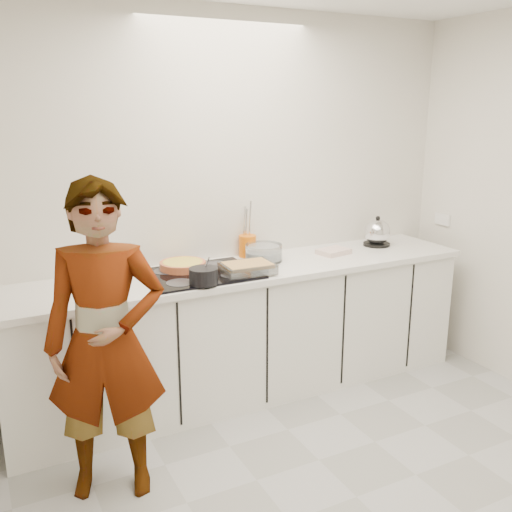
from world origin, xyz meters
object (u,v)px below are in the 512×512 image
mixing_bowl (264,253)px  cook (106,343)px  utensil_crock (248,246)px  hob (199,274)px  kettle (377,233)px  tart_dish (183,265)px  saucepan (204,276)px  baking_dish (248,267)px

mixing_bowl → cook: (-1.26, -0.71, -0.14)m
utensil_crock → hob: bearing=-150.0°
mixing_bowl → cook: 1.46m
kettle → tart_dish: bearing=179.3°
hob → kettle: 1.52m
utensil_crock → cook: cook is taller
hob → cook: (-0.74, -0.60, -0.10)m
kettle → utensil_crock: 1.05m
hob → mixing_bowl: mixing_bowl is taller
utensil_crock → mixing_bowl: bearing=-74.7°
saucepan → kettle: size_ratio=0.99×
cook → tart_dish: bearing=66.6°
hob → utensil_crock: bearing=30.0°
hob → baking_dish: size_ratio=2.15×
hob → cook: bearing=-140.8°
kettle → cook: size_ratio=0.14×
hob → utensil_crock: 0.56m
baking_dish → hob: bearing=154.6°
kettle → hob: bearing=-175.5°
baking_dish → utensil_crock: size_ratio=2.16×
tart_dish → saucepan: (0.00, -0.36, 0.02)m
cook → kettle: bearing=36.8°
hob → tart_dish: 0.16m
utensil_crock → cook: bearing=-144.2°
baking_dish → cook: 1.13m
hob → tart_dish: bearing=113.9°
saucepan → utensil_crock: 0.74m
tart_dish → saucepan: bearing=-89.7°
saucepan → mixing_bowl: saucepan is taller
mixing_bowl → utensil_crock: 0.17m
mixing_bowl → cook: cook is taller
kettle → utensil_crock: kettle is taller
mixing_bowl → kettle: bearing=0.3°
tart_dish → saucepan: 0.36m
baking_dish → cook: size_ratio=0.20×
saucepan → kettle: 1.61m
kettle → utensil_crock: (-1.04, 0.16, -0.02)m
saucepan → baking_dish: bearing=14.6°
hob → utensil_crock: (0.48, 0.28, 0.07)m
tart_dish → kettle: size_ratio=1.54×
hob → saucepan: bearing=-105.0°
hob → cook: 0.96m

